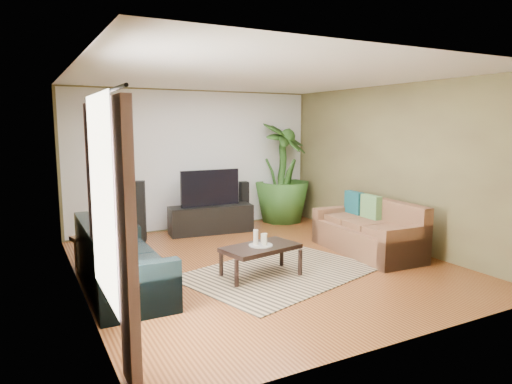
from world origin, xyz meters
TOP-DOWN VIEW (x-y plane):
  - floor at (0.00, 0.00)m, footprint 5.50×5.50m
  - ceiling at (0.00, 0.00)m, footprint 5.50×5.50m
  - wall_back at (0.00, 2.75)m, footprint 5.00×0.00m
  - wall_front at (0.00, -2.75)m, footprint 5.00×0.00m
  - wall_left at (-2.50, 0.00)m, footprint 0.00×5.50m
  - wall_right at (2.50, 0.00)m, footprint 0.00×5.50m
  - backwall_panel at (0.00, 2.74)m, footprint 4.90×0.00m
  - window_pane at (-2.48, -1.60)m, footprint 0.00×1.80m
  - curtain_near at (-2.43, -2.35)m, footprint 0.08×0.35m
  - curtain_far at (-2.43, -0.85)m, footprint 0.08×0.35m
  - curtain_rod at (-2.43, -1.60)m, footprint 0.03×1.90m
  - sofa_left at (-2.04, -0.14)m, footprint 0.88×2.02m
  - sofa_right at (1.77, -0.24)m, footprint 0.96×1.94m
  - area_rug at (0.03, -0.46)m, footprint 2.92×2.42m
  - coffee_table at (-0.28, -0.46)m, footprint 1.12×0.75m
  - candle_tray at (-0.28, -0.46)m, footprint 0.32×0.32m
  - candle_tall at (-0.34, -0.43)m, footprint 0.07×0.07m
  - candle_mid at (-0.24, -0.50)m, footprint 0.07×0.07m
  - candle_short at (-0.21, -0.40)m, footprint 0.07×0.07m
  - tv_stand at (0.09, 2.19)m, footprint 1.61×0.64m
  - television at (0.09, 2.21)m, footprint 1.15×0.06m
  - speaker_left at (-1.25, 2.21)m, footprint 0.25×0.26m
  - speaker_right at (0.94, 2.50)m, footprint 0.18×0.19m
  - potted_plant at (1.83, 2.46)m, footprint 1.66×1.66m
  - plant_pot at (1.83, 2.46)m, footprint 0.39×0.39m
  - pedestal at (-1.61, 2.50)m, footprint 0.38×0.38m
  - vase at (-1.61, 2.50)m, footprint 0.32×0.32m
  - side_table at (-2.25, 0.95)m, footprint 0.55×0.55m

SIDE VIEW (x-z plane):
  - floor at x=0.00m, z-range 0.00..0.00m
  - area_rug at x=0.03m, z-range 0.00..0.01m
  - plant_pot at x=1.83m, z-range 0.00..0.30m
  - pedestal at x=-1.61m, z-range 0.00..0.35m
  - coffee_table at x=-0.28m, z-range 0.00..0.42m
  - side_table at x=-2.25m, z-range 0.00..0.47m
  - tv_stand at x=0.09m, z-range 0.00..0.52m
  - sofa_left at x=-2.04m, z-range 0.00..0.85m
  - sofa_right at x=1.77m, z-range 0.00..0.85m
  - candle_tray at x=-0.28m, z-range 0.42..0.44m
  - speaker_right at x=0.94m, z-range 0.00..0.89m
  - candle_short at x=-0.21m, z-range 0.44..0.57m
  - vase at x=-1.61m, z-range 0.29..0.74m
  - candle_mid at x=-0.24m, z-range 0.44..0.60m
  - speaker_left at x=-1.25m, z-range 0.00..1.06m
  - candle_tall at x=-0.34m, z-range 0.44..0.64m
  - television at x=0.09m, z-range 0.52..1.20m
  - potted_plant at x=1.83m, z-range 0.00..2.10m
  - curtain_near at x=-2.43m, z-range 0.05..2.25m
  - curtain_far at x=-2.43m, z-range 0.05..2.25m
  - wall_left at x=-2.50m, z-range -1.40..4.10m
  - wall_right at x=2.50m, z-range -1.40..4.10m
  - wall_back at x=0.00m, z-range -1.15..3.85m
  - wall_front at x=0.00m, z-range -1.15..3.85m
  - backwall_panel at x=0.00m, z-range -1.10..3.80m
  - window_pane at x=-2.48m, z-range 0.50..2.30m
  - curtain_rod at x=-2.43m, z-range 2.28..2.31m
  - ceiling at x=0.00m, z-range 2.70..2.70m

